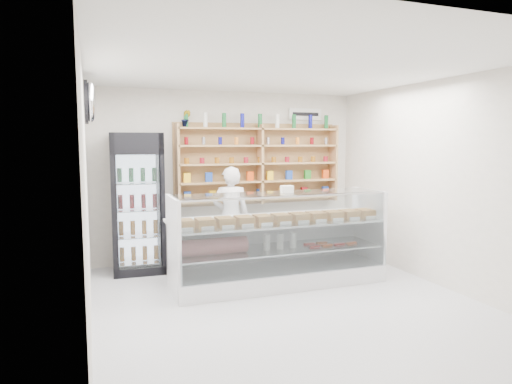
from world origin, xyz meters
name	(u,v)px	position (x,y,z in m)	size (l,w,h in m)	color
room	(290,190)	(0.00, 0.00, 1.40)	(5.00, 5.00, 5.00)	silver
display_counter	(278,259)	(0.19, 0.81, 0.35)	(2.93, 0.88, 1.28)	white
shop_worker	(231,217)	(-0.15, 1.90, 0.79)	(0.58, 0.38, 1.58)	silver
drinks_cooler	(138,203)	(-1.55, 2.13, 1.05)	(0.79, 0.77, 2.09)	black
wall_shelving	(260,164)	(0.50, 2.34, 1.59)	(2.84, 0.28, 1.33)	#AF7A52
potted_plant	(186,119)	(-0.75, 2.34, 2.33)	(0.15, 0.12, 0.27)	#1E6626
security_mirror	(90,102)	(-2.17, 1.20, 2.45)	(0.15, 0.50, 0.50)	silver
wall_sign	(305,114)	(1.40, 2.47, 2.45)	(0.62, 0.03, 0.20)	white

